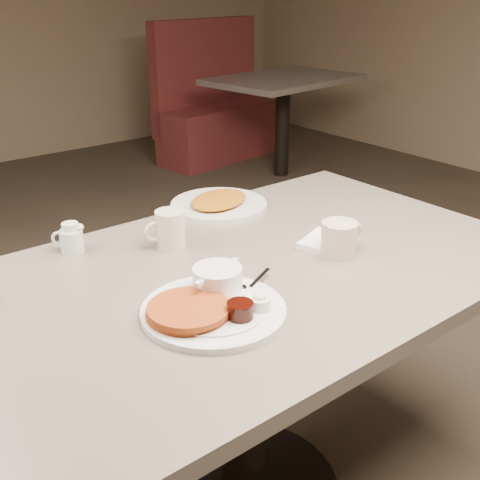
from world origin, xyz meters
TOP-DOWN VIEW (x-y plane):
  - diner_table at (0.00, 0.00)m, footprint 1.50×0.90m
  - main_plate at (-0.19, -0.12)m, footprint 0.41×0.39m
  - coffee_mug_near at (0.24, -0.09)m, footprint 0.13×0.10m
  - napkin at (0.26, -0.03)m, footprint 0.16×0.15m
  - coffee_mug_far at (-0.07, 0.23)m, footprint 0.12×0.09m
  - creamer_right at (-0.29, 0.36)m, footprint 0.08×0.08m
  - hash_plate at (0.21, 0.39)m, footprint 0.40×0.40m
  - booth_back_right at (2.13, 2.93)m, footprint 1.24×1.40m

SIDE VIEW (x-z plane):
  - booth_back_right at x=2.13m, z-range -0.15..0.97m
  - diner_table at x=0.00m, z-range 0.21..0.96m
  - napkin at x=0.26m, z-range 0.75..0.77m
  - hash_plate at x=0.21m, z-range 0.75..0.78m
  - main_plate at x=-0.19m, z-range 0.74..0.81m
  - creamer_right at x=-0.29m, z-range 0.75..0.83m
  - coffee_mug_near at x=0.24m, z-range 0.75..0.84m
  - coffee_mug_far at x=-0.07m, z-range 0.75..0.85m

